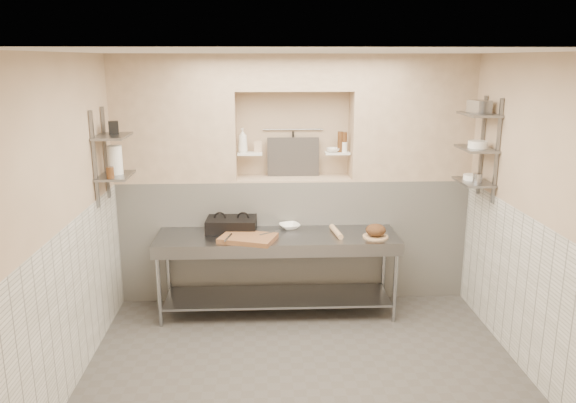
{
  "coord_description": "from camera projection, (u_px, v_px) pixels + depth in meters",
  "views": [
    {
      "loc": [
        -0.35,
        -4.57,
        2.75
      ],
      "look_at": [
        -0.1,
        0.9,
        1.35
      ],
      "focal_mm": 35.0,
      "sensor_mm": 36.0,
      "label": 1
    }
  ],
  "objects": [
    {
      "name": "jar_alcove",
      "position": [
        258.0,
        146.0,
        6.39
      ],
      "size": [
        0.08,
        0.08,
        0.13
      ],
      "primitive_type": "cube",
      "color": "tan",
      "rests_on": "alcove_shelf_left"
    },
    {
      "name": "wainscot_left",
      "position": [
        75.0,
        302.0,
        4.86
      ],
      "size": [
        0.02,
        3.9,
        1.4
      ],
      "primitive_type": "cube",
      "color": "silver",
      "rests_on": "floor"
    },
    {
      "name": "ceiling",
      "position": [
        306.0,
        45.0,
        4.41
      ],
      "size": [
        4.0,
        3.9,
        0.1
      ],
      "primitive_type": "cube",
      "color": "silver",
      "rests_on": "ground"
    },
    {
      "name": "backwall_header",
      "position": [
        294.0,
        72.0,
        6.17
      ],
      "size": [
        1.3,
        0.4,
        0.4
      ],
      "primitive_type": "cube",
      "color": "tan",
      "rests_on": "backwall_lower"
    },
    {
      "name": "splash_panel",
      "position": [
        293.0,
        157.0,
        6.5
      ],
      "size": [
        0.6,
        0.08,
        0.45
      ],
      "primitive_type": "cube",
      "rotation": [
        -0.14,
        0.0,
        0.0
      ],
      "color": "#383330",
      "rests_on": "alcove_sill"
    },
    {
      "name": "wall_front",
      "position": [
        334.0,
        334.0,
        2.83
      ],
      "size": [
        4.0,
        0.1,
        2.8
      ],
      "primitive_type": "cube",
      "color": "tan",
      "rests_on": "ground"
    },
    {
      "name": "bowl_right",
      "position": [
        472.0,
        177.0,
        5.88
      ],
      "size": [
        0.18,
        0.18,
        0.05
      ],
      "primitive_type": "cylinder",
      "color": "white",
      "rests_on": "wall_shelf_right_lower"
    },
    {
      "name": "shelf_rail_left_b",
      "position": [
        95.0,
        160.0,
        5.41
      ],
      "size": [
        0.03,
        0.03,
        0.95
      ],
      "primitive_type": "cube",
      "color": "slate",
      "rests_on": "wall_left"
    },
    {
      "name": "bread_board",
      "position": [
        375.0,
        237.0,
        5.97
      ],
      "size": [
        0.27,
        0.27,
        0.02
      ],
      "primitive_type": "cylinder",
      "color": "tan",
      "rests_on": "prep_table"
    },
    {
      "name": "bottle_soap",
      "position": [
        243.0,
        140.0,
        6.33
      ],
      "size": [
        0.14,
        0.14,
        0.28
      ],
      "primitive_type": "imported",
      "rotation": [
        0.0,
        0.0,
        -0.38
      ],
      "color": "white",
      "rests_on": "alcove_shelf_left"
    },
    {
      "name": "canister_right",
      "position": [
        478.0,
        178.0,
        5.73
      ],
      "size": [
        0.1,
        0.1,
        0.1
      ],
      "primitive_type": "cylinder",
      "color": "gray",
      "rests_on": "wall_shelf_right_lower"
    },
    {
      "name": "utensil_rail",
      "position": [
        293.0,
        129.0,
        6.49
      ],
      "size": [
        0.7,
        0.02,
        0.02
      ],
      "primitive_type": "cylinder",
      "rotation": [
        0.0,
        1.57,
        0.0
      ],
      "color": "gray",
      "rests_on": "wall_back"
    },
    {
      "name": "floor",
      "position": [
        304.0,
        374.0,
        5.13
      ],
      "size": [
        4.0,
        3.9,
        0.1
      ],
      "primitive_type": "cube",
      "color": "#46423E",
      "rests_on": "ground"
    },
    {
      "name": "panini_press",
      "position": [
        232.0,
        224.0,
        6.18
      ],
      "size": [
        0.56,
        0.42,
        0.15
      ],
      "rotation": [
        0.0,
        0.0,
        -0.04
      ],
      "color": "black",
      "rests_on": "prep_table"
    },
    {
      "name": "condiment_c",
      "position": [
        344.0,
        147.0,
        6.38
      ],
      "size": [
        0.07,
        0.07,
        0.12
      ],
      "primitive_type": "cylinder",
      "color": "white",
      "rests_on": "alcove_shelf_right"
    },
    {
      "name": "tongs",
      "position": [
        228.0,
        237.0,
        5.79
      ],
      "size": [
        0.07,
        0.23,
        0.02
      ],
      "primitive_type": "cylinder",
      "rotation": [
        1.57,
        0.0,
        -0.22
      ],
      "color": "gray",
      "rests_on": "cutting_board"
    },
    {
      "name": "knife_blade",
      "position": [
        270.0,
        233.0,
        5.96
      ],
      "size": [
        0.23,
        0.17,
        0.01
      ],
      "primitive_type": "cube",
      "rotation": [
        0.0,
        0.0,
        0.6
      ],
      "color": "gray",
      "rests_on": "cutting_board"
    },
    {
      "name": "wall_shelf_right_lower",
      "position": [
        474.0,
        182.0,
        5.84
      ],
      "size": [
        0.3,
        0.5,
        0.02
      ],
      "primitive_type": "cube",
      "color": "slate",
      "rests_on": "wall_right"
    },
    {
      "name": "hanging_steel",
      "position": [
        293.0,
        144.0,
        6.51
      ],
      "size": [
        0.02,
        0.02,
        0.3
      ],
      "primitive_type": "cylinder",
      "color": "black",
      "rests_on": "utensil_rail"
    },
    {
      "name": "alcove_shelf_right",
      "position": [
        337.0,
        153.0,
        6.41
      ],
      "size": [
        0.28,
        0.16,
        0.02
      ],
      "primitive_type": "cube",
      "color": "white",
      "rests_on": "backwall_lower"
    },
    {
      "name": "box_left_upper",
      "position": [
        113.0,
        128.0,
        5.6
      ],
      "size": [
        0.12,
        0.12,
        0.13
      ],
      "primitive_type": "cube",
      "rotation": [
        0.0,
        0.0,
        0.3
      ],
      "color": "black",
      "rests_on": "wall_shelf_left_upper"
    },
    {
      "name": "alcove_sill",
      "position": [
        294.0,
        178.0,
        6.46
      ],
      "size": [
        1.3,
        0.4,
        0.02
      ],
      "primitive_type": "cube",
      "color": "tan",
      "rests_on": "backwall_lower"
    },
    {
      "name": "alcove_shelf_left",
      "position": [
        250.0,
        154.0,
        6.37
      ],
      "size": [
        0.28,
        0.16,
        0.02
      ],
      "primitive_type": "cube",
      "color": "white",
      "rests_on": "backwall_lower"
    },
    {
      "name": "backwall_pillar_right",
      "position": [
        411.0,
        117.0,
        6.35
      ],
      "size": [
        1.35,
        0.4,
        1.4
      ],
      "primitive_type": "cube",
      "color": "tan",
      "rests_on": "backwall_lower"
    },
    {
      "name": "wall_back",
      "position": [
        293.0,
        175.0,
        6.71
      ],
      "size": [
        4.0,
        0.1,
        2.8
      ],
      "primitive_type": "cube",
      "color": "tan",
      "rests_on": "ground"
    },
    {
      "name": "basket_right",
      "position": [
        479.0,
        107.0,
        5.66
      ],
      "size": [
        0.21,
        0.24,
        0.13
      ],
      "primitive_type": "cube",
      "rotation": [
        0.0,
        0.0,
        0.27
      ],
      "color": "gray",
      "rests_on": "wall_shelf_right_upper"
    },
    {
      "name": "wall_shelf_left_lower",
      "position": [
        116.0,
        176.0,
        5.66
      ],
      "size": [
        0.3,
        0.5,
        0.02
      ],
      "primitive_type": "cube",
      "color": "slate",
      "rests_on": "wall_left"
    },
    {
      "name": "cutting_board",
      "position": [
        248.0,
        238.0,
        5.86
      ],
      "size": [
        0.65,
        0.54,
        0.05
      ],
      "primitive_type": "cube",
      "rotation": [
        0.0,
        0.0,
        -0.32
      ],
      "color": "brown",
      "rests_on": "prep_table"
    },
    {
      "name": "jar_left",
      "position": [
        110.0,
        173.0,
        5.46
      ],
      "size": [
        0.07,
        0.07,
        0.11
      ],
      "primitive_type": "cylinder",
      "color": "#4C2C16",
      "rests_on": "wall_shelf_left_lower"
    },
    {
      "name": "wall_shelf_left_upper",
      "position": [
        113.0,
        136.0,
        5.56
      ],
      "size": [
        0.3,
        0.5,
        0.03
      ],
      "primitive_type": "cube",
      "color": "slate",
      "rests_on": "wall_left"
    },
    {
      "name": "mixing_bowl",
      "position": [
        290.0,
        226.0,
        6.27
      ],
      "size": [
        0.28,
        0.28,
        0.05
      ],
      "primitive_type": "imported",
      "rotation": [
        0.0,
        0.0,
        0.32
      ],
      "color": "white",
      "rests_on": "prep_table"
    },
    {
      "name": "wall_shelf_right_upper",
      "position": [
        479.0,
        114.0,
        5.67
      ],
      "size": [
        0.3,
        0.5,
        0.03
      ],
      "primitive_type": "cube",
      "color": "slate",
      "rests_on": "wall_right"
    },
    {
      "name": "bowl_right_mid",
      "position": [
        478.0,
        144.0,
        5.71
      ],
      "size": [
        0.2,
        0.2,
        0.07
      ],
      "primitive_type": "cylinder",
      "color": "white",
      "rests_on": "wall_shelf_right_mid"
    },
    {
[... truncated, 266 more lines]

